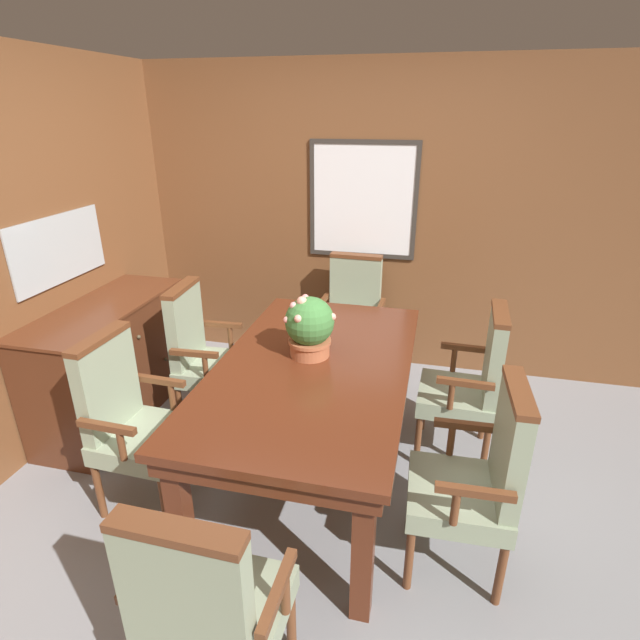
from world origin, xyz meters
The scene contains 11 objects.
ground_plane centered at (0.00, 0.00, 0.00)m, with size 14.00×14.00×0.00m, color gray.
wall_back centered at (0.00, 1.94, 1.23)m, with size 7.20×0.08×2.45m.
dining_table centered at (-0.03, 0.28, 0.68)m, with size 1.05×1.88×0.78m.
chair_left_near centered at (-0.96, -0.13, 0.54)m, with size 0.48×0.52×1.01m.
chair_right_far centered at (0.86, 0.72, 0.54)m, with size 0.48×0.52×1.01m.
chair_left_far centered at (-0.93, 0.70, 0.54)m, with size 0.49×0.52×1.01m.
chair_head_far centered at (-0.05, 1.61, 0.54)m, with size 0.52×0.48×1.01m.
chair_head_near centered at (-0.06, -1.07, 0.54)m, with size 0.51×0.47×1.01m.
chair_right_near centered at (0.86, -0.17, 0.54)m, with size 0.48×0.52×1.01m.
potted_plant centered at (-0.08, 0.37, 0.96)m, with size 0.29×0.28×0.37m.
sideboard_cabinet centered at (-1.60, 0.60, 0.43)m, with size 0.52×1.32×0.86m.
Camera 1 is at (0.57, -2.11, 2.09)m, focal length 28.00 mm.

